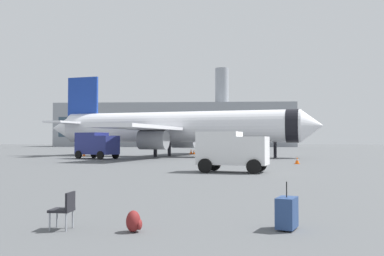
# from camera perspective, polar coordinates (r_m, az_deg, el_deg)

# --- Properties ---
(airplane_at_gate) EXTENTS (35.39, 32.21, 10.50)m
(airplane_at_gate) POSITION_cam_1_polar(r_m,az_deg,el_deg) (53.35, -2.17, 0.09)
(airplane_at_gate) COLOR white
(airplane_at_gate) RESTS_ON ground
(service_truck) EXTENTS (5.26, 4.31, 2.90)m
(service_truck) POSITION_cam_1_polar(r_m,az_deg,el_deg) (48.44, -12.60, -2.12)
(service_truck) COLOR navy
(service_truck) RESTS_ON ground
(cargo_van) EXTENTS (4.77, 3.28, 2.60)m
(cargo_van) POSITION_cam_1_polar(r_m,az_deg,el_deg) (27.53, 5.32, -2.88)
(cargo_van) COLOR white
(cargo_van) RESTS_ON ground
(safety_cone_near) EXTENTS (0.44, 0.44, 0.80)m
(safety_cone_near) POSITION_cam_1_polar(r_m,az_deg,el_deg) (62.26, -0.12, -3.16)
(safety_cone_near) COLOR #F2590C
(safety_cone_near) RESTS_ON ground
(safety_cone_mid) EXTENTS (0.44, 0.44, 0.69)m
(safety_cone_mid) POSITION_cam_1_polar(r_m,az_deg,el_deg) (62.05, 0.26, -3.21)
(safety_cone_mid) COLOR #F2590C
(safety_cone_mid) RESTS_ON ground
(safety_cone_far) EXTENTS (0.44, 0.44, 0.63)m
(safety_cone_far) POSITION_cam_1_polar(r_m,az_deg,el_deg) (38.01, 13.83, -4.22)
(safety_cone_far) COLOR #F2590C
(safety_cone_far) RESTS_ON ground
(safety_cone_outer) EXTENTS (0.44, 0.44, 0.65)m
(safety_cone_outer) POSITION_cam_1_polar(r_m,az_deg,el_deg) (56.64, -14.20, -3.34)
(safety_cone_outer) COLOR #F2590C
(safety_cone_outer) RESTS_ON ground
(rolling_suitcase) EXTENTS (0.61, 0.74, 1.10)m
(rolling_suitcase) POSITION_cam_1_polar(r_m,az_deg,el_deg) (10.23, 12.52, -10.95)
(rolling_suitcase) COLOR navy
(rolling_suitcase) RESTS_ON ground
(traveller_backpack) EXTENTS (0.36, 0.40, 0.48)m
(traveller_backpack) POSITION_cam_1_polar(r_m,az_deg,el_deg) (9.86, -7.74, -12.26)
(traveller_backpack) COLOR maroon
(traveller_backpack) RESTS_ON ground
(gate_chair) EXTENTS (0.51, 0.51, 0.86)m
(gate_chair) POSITION_cam_1_polar(r_m,az_deg,el_deg) (10.42, -16.61, -10.16)
(gate_chair) COLOR black
(gate_chair) RESTS_ON ground
(terminal_building) EXTENTS (75.61, 20.25, 25.76)m
(terminal_building) POSITION_cam_1_polar(r_m,az_deg,el_deg) (141.32, -2.06, 0.39)
(terminal_building) COLOR gray
(terminal_building) RESTS_ON ground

